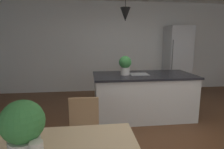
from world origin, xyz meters
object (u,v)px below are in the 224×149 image
at_px(potted_plant_on_island, 125,64).
at_px(potted_plant_on_table, 23,127).
at_px(kitchen_island, 143,95).
at_px(chair_far_right, 84,131).
at_px(refrigerator, 177,59).

xyz_separation_m(potted_plant_on_island, potted_plant_on_table, (-1.20, -2.31, -0.14)).
bearing_deg(kitchen_island, potted_plant_on_island, 180.00).
height_order(chair_far_right, potted_plant_on_island, potted_plant_on_island).
distance_m(potted_plant_on_island, potted_plant_on_table, 2.61).
bearing_deg(chair_far_right, refrigerator, 49.97).
xyz_separation_m(kitchen_island, refrigerator, (1.58, 1.82, 0.53)).
bearing_deg(refrigerator, kitchen_island, -130.86).
bearing_deg(potted_plant_on_table, potted_plant_on_island, 62.62).
distance_m(refrigerator, potted_plant_on_island, 2.68).
distance_m(kitchen_island, refrigerator, 2.47).
xyz_separation_m(refrigerator, potted_plant_on_island, (-1.96, -1.82, 0.12)).
bearing_deg(kitchen_island, potted_plant_on_table, -124.34).
relative_size(kitchen_island, refrigerator, 1.02).
bearing_deg(chair_far_right, kitchen_island, 51.05).
relative_size(chair_far_right, refrigerator, 0.44).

